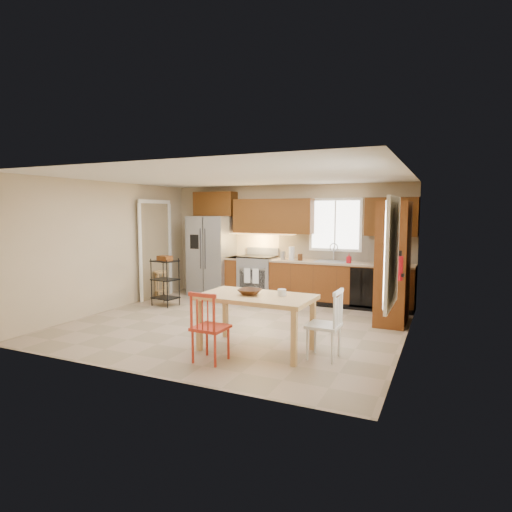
{
  "coord_description": "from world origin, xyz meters",
  "views": [
    {
      "loc": [
        3.28,
        -6.4,
        1.94
      ],
      "look_at": [
        0.21,
        0.4,
        1.15
      ],
      "focal_mm": 30.0,
      "sensor_mm": 36.0,
      "label": 1
    }
  ],
  "objects_px": {
    "range_stove": "(258,278)",
    "dining_table": "(256,323)",
    "chair_red": "(211,326)",
    "table_jar": "(282,294)",
    "chair_white": "(324,324)",
    "bar_stool": "(161,285)",
    "pantry": "(393,263)",
    "table_bowl": "(250,295)",
    "utility_cart": "(165,282)",
    "refrigerator": "(211,256)",
    "fire_extinguisher": "(399,268)",
    "soap_bottle": "(349,258)"
  },
  "relations": [
    {
      "from": "range_stove",
      "to": "dining_table",
      "type": "relative_size",
      "value": 0.59
    },
    {
      "from": "chair_red",
      "to": "table_jar",
      "type": "relative_size",
      "value": 6.86
    },
    {
      "from": "dining_table",
      "to": "chair_white",
      "type": "relative_size",
      "value": 1.7
    },
    {
      "from": "chair_red",
      "to": "bar_stool",
      "type": "distance_m",
      "value": 4.27
    },
    {
      "from": "pantry",
      "to": "bar_stool",
      "type": "bearing_deg",
      "value": 179.3
    },
    {
      "from": "chair_red",
      "to": "dining_table",
      "type": "bearing_deg",
      "value": 63.51
    },
    {
      "from": "table_jar",
      "to": "bar_stool",
      "type": "xyz_separation_m",
      "value": [
        -3.73,
        2.26,
        -0.49
      ]
    },
    {
      "from": "table_bowl",
      "to": "utility_cart",
      "type": "height_order",
      "value": "utility_cart"
    },
    {
      "from": "chair_red",
      "to": "bar_stool",
      "type": "height_order",
      "value": "chair_red"
    },
    {
      "from": "dining_table",
      "to": "chair_red",
      "type": "relative_size",
      "value": 1.7
    },
    {
      "from": "range_stove",
      "to": "utility_cart",
      "type": "bearing_deg",
      "value": -134.06
    },
    {
      "from": "chair_red",
      "to": "table_bowl",
      "type": "xyz_separation_m",
      "value": [
        0.25,
        0.65,
        0.31
      ]
    },
    {
      "from": "refrigerator",
      "to": "chair_white",
      "type": "relative_size",
      "value": 1.98
    },
    {
      "from": "pantry",
      "to": "fire_extinguisher",
      "type": "distance_m",
      "value": 1.07
    },
    {
      "from": "soap_bottle",
      "to": "utility_cart",
      "type": "distance_m",
      "value": 3.76
    },
    {
      "from": "dining_table",
      "to": "bar_stool",
      "type": "height_order",
      "value": "dining_table"
    },
    {
      "from": "chair_red",
      "to": "bar_stool",
      "type": "relative_size",
      "value": 1.49
    },
    {
      "from": "refrigerator",
      "to": "table_jar",
      "type": "height_order",
      "value": "refrigerator"
    },
    {
      "from": "soap_bottle",
      "to": "dining_table",
      "type": "bearing_deg",
      "value": -100.56
    },
    {
      "from": "refrigerator",
      "to": "utility_cart",
      "type": "height_order",
      "value": "refrigerator"
    },
    {
      "from": "refrigerator",
      "to": "table_jar",
      "type": "distance_m",
      "value": 4.28
    },
    {
      "from": "refrigerator",
      "to": "bar_stool",
      "type": "bearing_deg",
      "value": -132.78
    },
    {
      "from": "pantry",
      "to": "dining_table",
      "type": "xyz_separation_m",
      "value": [
        -1.55,
        -2.29,
        -0.67
      ]
    },
    {
      "from": "soap_bottle",
      "to": "bar_stool",
      "type": "distance_m",
      "value": 4.13
    },
    {
      "from": "utility_cart",
      "to": "dining_table",
      "type": "bearing_deg",
      "value": -23.28
    },
    {
      "from": "table_bowl",
      "to": "bar_stool",
      "type": "bearing_deg",
      "value": 144.38
    },
    {
      "from": "fire_extinguisher",
      "to": "table_jar",
      "type": "xyz_separation_m",
      "value": [
        -1.4,
        -1.15,
        -0.3
      ]
    },
    {
      "from": "chair_red",
      "to": "bar_stool",
      "type": "xyz_separation_m",
      "value": [
        -3.03,
        3.0,
        -0.15
      ]
    },
    {
      "from": "dining_table",
      "to": "chair_red",
      "type": "xyz_separation_m",
      "value": [
        -0.35,
        -0.65,
        0.08
      ]
    },
    {
      "from": "range_stove",
      "to": "pantry",
      "type": "height_order",
      "value": "pantry"
    },
    {
      "from": "pantry",
      "to": "bar_stool",
      "type": "height_order",
      "value": "pantry"
    },
    {
      "from": "refrigerator",
      "to": "bar_stool",
      "type": "distance_m",
      "value": 1.32
    },
    {
      "from": "pantry",
      "to": "fire_extinguisher",
      "type": "bearing_deg",
      "value": -79.22
    },
    {
      "from": "dining_table",
      "to": "chair_red",
      "type": "distance_m",
      "value": 0.74
    },
    {
      "from": "bar_stool",
      "to": "utility_cart",
      "type": "relative_size",
      "value": 0.63
    },
    {
      "from": "range_stove",
      "to": "table_jar",
      "type": "relative_size",
      "value": 6.85
    },
    {
      "from": "chair_red",
      "to": "chair_white",
      "type": "xyz_separation_m",
      "value": [
        1.3,
        0.7,
        0.0
      ]
    },
    {
      "from": "chair_red",
      "to": "chair_white",
      "type": "bearing_deg",
      "value": 30.12
    },
    {
      "from": "dining_table",
      "to": "table_jar",
      "type": "height_order",
      "value": "table_jar"
    },
    {
      "from": "table_bowl",
      "to": "chair_red",
      "type": "bearing_deg",
      "value": -111.2
    },
    {
      "from": "table_jar",
      "to": "pantry",
      "type": "bearing_deg",
      "value": 61.29
    },
    {
      "from": "soap_bottle",
      "to": "chair_white",
      "type": "xyz_separation_m",
      "value": [
        0.35,
        -3.14,
        -0.54
      ]
    },
    {
      "from": "chair_white",
      "to": "utility_cart",
      "type": "xyz_separation_m",
      "value": [
        -3.81,
        1.76,
        0.03
      ]
    },
    {
      "from": "refrigerator",
      "to": "fire_extinguisher",
      "type": "relative_size",
      "value": 5.06
    },
    {
      "from": "soap_bottle",
      "to": "table_jar",
      "type": "distance_m",
      "value": 3.11
    },
    {
      "from": "range_stove",
      "to": "soap_bottle",
      "type": "xyz_separation_m",
      "value": [
        2.03,
        -0.08,
        0.54
      ]
    },
    {
      "from": "table_jar",
      "to": "range_stove",
      "type": "bearing_deg",
      "value": 119.19
    },
    {
      "from": "utility_cart",
      "to": "soap_bottle",
      "type": "bearing_deg",
      "value": 30.89
    },
    {
      "from": "table_bowl",
      "to": "range_stove",
      "type": "bearing_deg",
      "value": 112.18
    },
    {
      "from": "chair_white",
      "to": "fire_extinguisher",
      "type": "bearing_deg",
      "value": -31.86
    }
  ]
}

